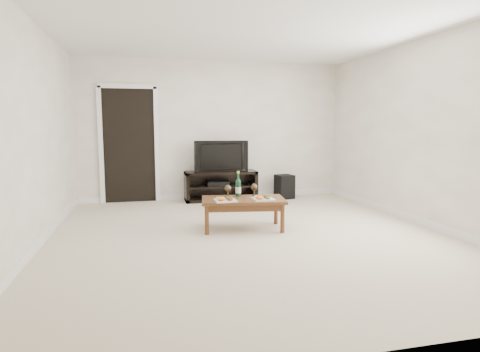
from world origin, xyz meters
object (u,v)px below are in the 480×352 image
object	(u,v)px
media_console	(221,186)
coffee_table	(243,214)
television	(221,156)
subwoofer	(284,187)

from	to	relation	value
media_console	coffee_table	xyz separation A→B (m)	(-0.10, -2.15, -0.07)
television	subwoofer	xyz separation A→B (m)	(1.23, -0.09, -0.61)
media_console	coffee_table	size ratio (longest dim) A/B	1.21
media_console	coffee_table	bearing A→B (deg)	-92.67
media_console	television	world-z (taller)	television
subwoofer	coffee_table	bearing A→B (deg)	-133.38
television	coffee_table	xyz separation A→B (m)	(-0.10, -2.15, -0.63)
subwoofer	media_console	bearing A→B (deg)	165.26
media_console	subwoofer	world-z (taller)	media_console
television	subwoofer	size ratio (longest dim) A/B	2.18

